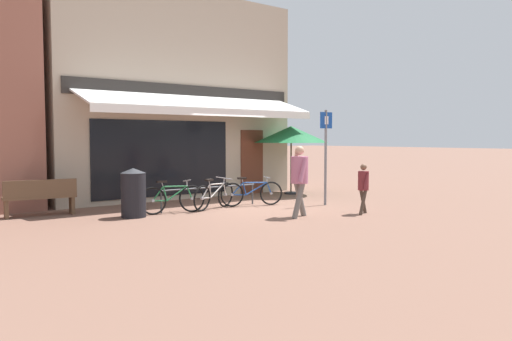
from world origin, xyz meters
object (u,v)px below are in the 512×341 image
(litter_bin, at_px, (133,193))
(cafe_parasol, at_px, (291,135))
(bicycle_green, at_px, (173,199))
(park_bench, at_px, (40,197))
(pedestrian_adult, at_px, (299,174))
(bicycle_silver, at_px, (214,195))
(pedestrian_child, at_px, (363,183))
(bicycle_blue, at_px, (252,193))
(parking_sign, at_px, (326,147))

(litter_bin, height_order, cafe_parasol, cafe_parasol)
(bicycle_green, distance_m, park_bench, 3.07)
(pedestrian_adult, bearing_deg, bicycle_silver, 113.61)
(pedestrian_child, bearing_deg, bicycle_blue, 114.93)
(parking_sign, bearing_deg, park_bench, 158.10)
(pedestrian_child, xyz_separation_m, cafe_parasol, (1.53, 4.33, 1.21))
(parking_sign, relative_size, cafe_parasol, 1.08)
(bicycle_silver, distance_m, parking_sign, 3.33)
(cafe_parasol, distance_m, park_bench, 7.94)
(pedestrian_child, distance_m, litter_bin, 5.46)
(bicycle_blue, height_order, park_bench, park_bench)
(pedestrian_child, bearing_deg, cafe_parasol, 71.39)
(bicycle_blue, relative_size, litter_bin, 1.47)
(bicycle_blue, distance_m, parking_sign, 2.38)
(pedestrian_adult, bearing_deg, pedestrian_child, -17.26)
(bicycle_green, bearing_deg, bicycle_blue, 6.97)
(bicycle_blue, bearing_deg, pedestrian_adult, -78.20)
(pedestrian_child, xyz_separation_m, parking_sign, (0.46, 1.71, 0.84))
(pedestrian_child, relative_size, parking_sign, 0.47)
(bicycle_green, xyz_separation_m, pedestrian_child, (3.59, -2.94, 0.38))
(bicycle_blue, xyz_separation_m, litter_bin, (-3.33, 0.15, 0.22))
(bicycle_green, bearing_deg, park_bench, 161.39)
(parking_sign, distance_m, cafe_parasol, 2.85)
(pedestrian_adult, distance_m, pedestrian_child, 1.68)
(pedestrian_adult, height_order, parking_sign, parking_sign)
(park_bench, bearing_deg, litter_bin, -34.53)
(bicycle_blue, distance_m, pedestrian_adult, 2.33)
(pedestrian_adult, relative_size, pedestrian_child, 1.36)
(bicycle_green, distance_m, pedestrian_child, 4.65)
(litter_bin, bearing_deg, bicycle_blue, -2.56)
(pedestrian_adult, distance_m, park_bench, 6.10)
(bicycle_silver, xyz_separation_m, litter_bin, (-2.20, 0.04, 0.21))
(bicycle_silver, relative_size, parking_sign, 0.62)
(pedestrian_child, bearing_deg, bicycle_silver, 130.24)
(bicycle_green, bearing_deg, pedestrian_child, -29.12)
(parking_sign, bearing_deg, bicycle_green, 163.13)
(bicycle_green, relative_size, pedestrian_child, 1.35)
(parking_sign, relative_size, park_bench, 1.59)
(cafe_parasol, bearing_deg, parking_sign, -112.27)
(bicycle_green, height_order, parking_sign, parking_sign)
(bicycle_silver, distance_m, pedestrian_child, 3.79)
(cafe_parasol, bearing_deg, bicycle_green, -164.82)
(parking_sign, height_order, cafe_parasol, parking_sign)
(bicycle_silver, bearing_deg, bicycle_blue, -25.41)
(bicycle_silver, relative_size, park_bench, 0.98)
(bicycle_blue, distance_m, park_bench, 5.27)
(pedestrian_adult, relative_size, litter_bin, 1.46)
(litter_bin, bearing_deg, pedestrian_child, -32.79)
(bicycle_silver, height_order, litter_bin, litter_bin)
(bicycle_blue, bearing_deg, cafe_parasol, 47.96)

